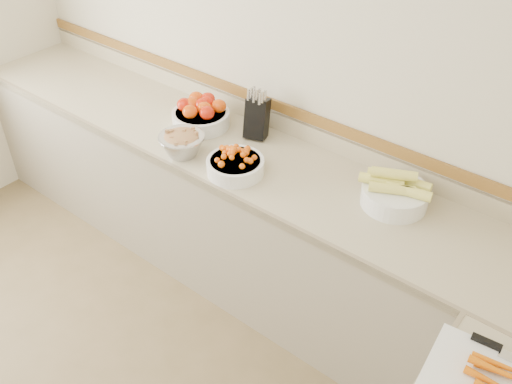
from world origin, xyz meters
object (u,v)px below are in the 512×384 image
Objects in this scene: knife_block at (257,117)px; tomato_bowl at (201,114)px; corn_bowl at (395,192)px; rhubarb_bowl at (182,143)px; cherry_tomato_bowl at (235,164)px.

tomato_bowl is at bearing -161.29° from knife_block.
corn_bowl is 1.12m from rhubarb_bowl.
corn_bowl reaches higher than tomato_bowl.
knife_block is 0.83× the size of corn_bowl.
cherry_tomato_bowl reaches higher than rhubarb_bowl.
rhubarb_bowl is at bearing -172.01° from cherry_tomato_bowl.
cherry_tomato_bowl is 1.19× the size of rhubarb_bowl.
corn_bowl is at bearing 19.90° from cherry_tomato_bowl.
rhubarb_bowl is (-1.08, -0.32, 0.00)m from corn_bowl.
tomato_bowl reaches higher than rhubarb_bowl.
corn_bowl is (0.75, 0.27, 0.02)m from cherry_tomato_bowl.
corn_bowl reaches higher than rhubarb_bowl.
cherry_tomato_bowl is at bearing -27.57° from tomato_bowl.
cherry_tomato_bowl is 0.33m from rhubarb_bowl.
corn_bowl is (0.89, -0.08, -0.05)m from knife_block.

